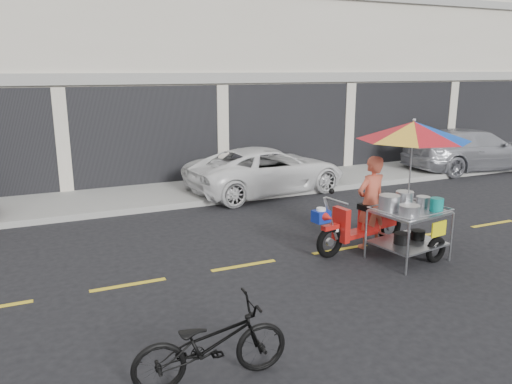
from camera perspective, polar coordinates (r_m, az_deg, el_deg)
name	(u,v)px	position (r m, az deg, el deg)	size (l,w,h in m)	color
ground	(340,249)	(9.75, 9.60, -6.49)	(90.00, 90.00, 0.00)	black
sidewalk	(235,186)	(14.43, -2.42, 0.72)	(45.00, 3.00, 0.15)	gray
shophouse_block	(254,45)	(19.84, -0.27, 16.44)	(36.00, 8.11, 10.40)	beige
centerline	(340,249)	(9.74, 9.60, -6.47)	(42.00, 0.10, 0.01)	gold
white_pickup	(267,170)	(13.84, 1.30, 2.53)	(2.10, 4.55, 1.26)	white
silver_pickup	(472,150)	(18.36, 23.45, 4.44)	(1.97, 4.85, 1.41)	#ACADB5
near_bicycle	(211,343)	(5.70, -5.15, -16.85)	(0.61, 1.75, 0.92)	black
food_vendor_rig	(396,170)	(9.30, 15.71, 2.44)	(2.77, 2.24, 2.55)	black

